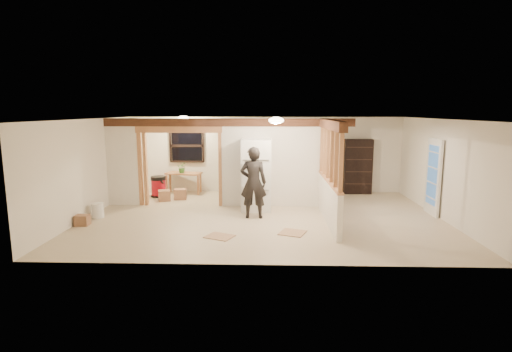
{
  "coord_description": "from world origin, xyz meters",
  "views": [
    {
      "loc": [
        0.13,
        -9.98,
        2.71
      ],
      "look_at": [
        -0.21,
        0.4,
        1.0
      ],
      "focal_mm": 28.0,
      "sensor_mm": 36.0,
      "label": 1
    }
  ],
  "objects_px": {
    "bookshelf": "(358,167)",
    "refrigerator": "(256,175)",
    "woman": "(253,183)",
    "work_table": "(184,183)",
    "shop_vac": "(159,186)"
  },
  "relations": [
    {
      "from": "refrigerator",
      "to": "bookshelf",
      "type": "distance_m",
      "value": 3.97
    },
    {
      "from": "refrigerator",
      "to": "woman",
      "type": "bearing_deg",
      "value": -93.47
    },
    {
      "from": "woman",
      "to": "work_table",
      "type": "distance_m",
      "value": 3.84
    },
    {
      "from": "refrigerator",
      "to": "work_table",
      "type": "height_order",
      "value": "refrigerator"
    },
    {
      "from": "bookshelf",
      "to": "refrigerator",
      "type": "bearing_deg",
      "value": -144.99
    },
    {
      "from": "refrigerator",
      "to": "bookshelf",
      "type": "height_order",
      "value": "refrigerator"
    },
    {
      "from": "refrigerator",
      "to": "woman",
      "type": "relative_size",
      "value": 1.07
    },
    {
      "from": "shop_vac",
      "to": "woman",
      "type": "bearing_deg",
      "value": -37.88
    },
    {
      "from": "bookshelf",
      "to": "work_table",
      "type": "bearing_deg",
      "value": -178.08
    },
    {
      "from": "refrigerator",
      "to": "woman",
      "type": "distance_m",
      "value": 0.85
    },
    {
      "from": "woman",
      "to": "shop_vac",
      "type": "distance_m",
      "value": 3.98
    },
    {
      "from": "woman",
      "to": "shop_vac",
      "type": "relative_size",
      "value": 2.74
    },
    {
      "from": "refrigerator",
      "to": "shop_vac",
      "type": "xyz_separation_m",
      "value": [
        -3.16,
        1.57,
        -0.64
      ]
    },
    {
      "from": "woman",
      "to": "work_table",
      "type": "bearing_deg",
      "value": -50.57
    },
    {
      "from": "woman",
      "to": "refrigerator",
      "type": "bearing_deg",
      "value": -93.34
    }
  ]
}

